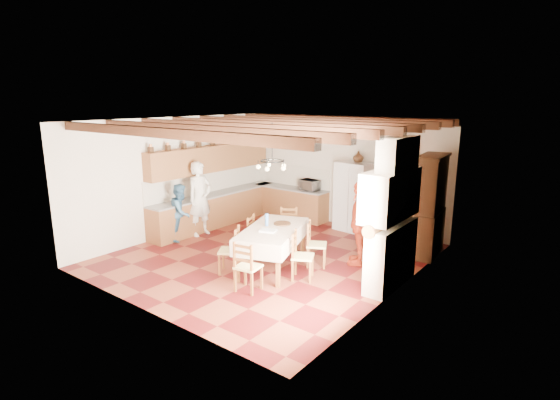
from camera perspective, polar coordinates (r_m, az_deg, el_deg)
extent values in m
cube|color=#4B0E0F|center=(9.88, -1.53, -7.36)|extent=(6.00, 6.50, 0.02)
cube|color=white|center=(9.26, -1.65, 10.40)|extent=(6.00, 6.50, 0.02)
cube|color=beige|center=(12.12, 8.23, 3.75)|extent=(6.00, 0.02, 3.00)
cube|color=beige|center=(7.31, -18.00, -3.04)|extent=(6.00, 0.02, 3.00)
cube|color=beige|center=(11.57, -13.23, 3.09)|extent=(0.02, 6.50, 3.00)
cube|color=beige|center=(7.95, 15.46, -1.57)|extent=(0.02, 6.50, 3.00)
cube|color=brown|center=(12.24, -8.25, -1.27)|extent=(0.60, 4.30, 0.86)
cube|color=brown|center=(12.90, 1.40, -0.39)|extent=(2.30, 0.60, 0.86)
cube|color=gray|center=(12.14, -8.32, 0.79)|extent=(0.62, 4.30, 0.04)
cube|color=gray|center=(12.80, 1.41, 1.57)|extent=(2.34, 0.62, 0.04)
cube|color=beige|center=(12.28, -9.30, 2.42)|extent=(0.03, 4.30, 0.60)
cube|color=beige|center=(12.97, 2.17, 3.16)|extent=(2.30, 0.03, 0.60)
cube|color=brown|center=(12.06, -8.89, 5.37)|extent=(0.35, 4.20, 0.70)
cube|color=black|center=(11.36, 15.04, 4.60)|extent=(0.34, 0.03, 0.42)
cube|color=silver|center=(11.73, 9.81, 0.47)|extent=(0.99, 0.84, 1.83)
cube|color=beige|center=(8.95, -0.99, -3.83)|extent=(1.63, 2.21, 0.05)
cube|color=brown|center=(8.45, -5.60, -8.04)|extent=(0.09, 0.09, 0.82)
cube|color=brown|center=(8.18, -0.26, -8.72)|extent=(0.09, 0.09, 0.82)
cube|color=brown|center=(10.00, -1.56, -4.57)|extent=(0.09, 0.09, 0.82)
cube|color=brown|center=(9.77, 2.99, -5.02)|extent=(0.09, 0.09, 0.82)
torus|color=black|center=(8.64, -1.03, 5.14)|extent=(0.47, 0.47, 0.03)
imported|color=silver|center=(11.31, -10.41, 0.17)|extent=(0.49, 0.72, 1.91)
imported|color=teal|center=(11.02, -12.77, -1.56)|extent=(0.78, 0.85, 1.43)
imported|color=#AD2F15|center=(9.32, 10.37, -2.95)|extent=(0.80, 1.15, 1.81)
imported|color=silver|center=(12.39, 3.88, 1.96)|extent=(0.59, 0.44, 0.30)
imported|color=#322311|center=(11.53, 10.20, 5.58)|extent=(0.33, 0.33, 0.29)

